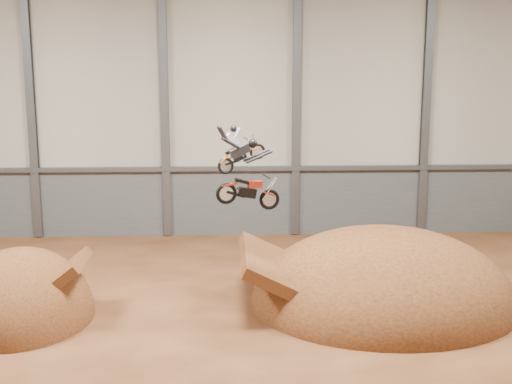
% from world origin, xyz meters
% --- Properties ---
extents(floor, '(40.00, 40.00, 0.00)m').
position_xyz_m(floor, '(0.00, 0.00, 0.00)').
color(floor, '#472513').
rests_on(floor, ground).
extents(back_wall, '(40.00, 0.10, 14.00)m').
position_xyz_m(back_wall, '(0.00, 15.00, 7.00)').
color(back_wall, '#B0AA9C').
rests_on(back_wall, ground).
extents(lower_band_back, '(39.80, 0.18, 3.50)m').
position_xyz_m(lower_band_back, '(0.00, 14.90, 1.75)').
color(lower_band_back, '#4C4F53').
rests_on(lower_band_back, ground).
extents(steel_rail, '(39.80, 0.35, 0.20)m').
position_xyz_m(steel_rail, '(0.00, 14.75, 3.55)').
color(steel_rail, '#47494F').
rests_on(steel_rail, lower_band_back).
extents(steel_column_1, '(0.40, 0.36, 13.90)m').
position_xyz_m(steel_column_1, '(-10.00, 14.80, 7.00)').
color(steel_column_1, '#47494F').
rests_on(steel_column_1, ground).
extents(steel_column_2, '(0.40, 0.36, 13.90)m').
position_xyz_m(steel_column_2, '(-3.33, 14.80, 7.00)').
color(steel_column_2, '#47494F').
rests_on(steel_column_2, ground).
extents(steel_column_3, '(0.40, 0.36, 13.90)m').
position_xyz_m(steel_column_3, '(3.33, 14.80, 7.00)').
color(steel_column_3, '#47494F').
rests_on(steel_column_3, ground).
extents(steel_column_4, '(0.40, 0.36, 13.90)m').
position_xyz_m(steel_column_4, '(10.00, 14.80, 7.00)').
color(steel_column_4, '#47494F').
rests_on(steel_column_4, ground).
extents(takeoff_ramp, '(5.26, 6.07, 5.26)m').
position_xyz_m(takeoff_ramp, '(-7.78, 3.50, 0.00)').
color(takeoff_ramp, '#412110').
rests_on(takeoff_ramp, ground).
extents(landing_ramp, '(10.25, 9.07, 5.92)m').
position_xyz_m(landing_ramp, '(5.80, 4.54, 0.00)').
color(landing_ramp, '#412110').
rests_on(landing_ramp, ground).
extents(fmx_rider_a, '(2.41, 1.11, 2.23)m').
position_xyz_m(fmx_rider_a, '(0.43, 3.85, 6.41)').
color(fmx_rider_a, orange).
extents(fmx_rider_b, '(3.53, 1.71, 3.09)m').
position_xyz_m(fmx_rider_b, '(0.44, 2.05, 5.78)').
color(fmx_rider_b, red).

